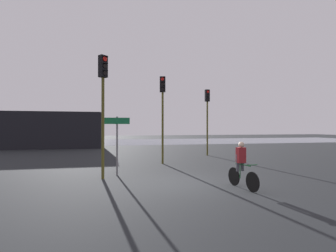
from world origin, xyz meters
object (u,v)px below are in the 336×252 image
(traffic_light_near_left, at_px, (103,94))
(traffic_light_far_right, at_px, (207,110))
(distant_building, at_px, (22,130))
(cyclist, at_px, (242,165))
(traffic_light_center, at_px, (163,104))
(direction_sign_post, at_px, (117,137))

(traffic_light_near_left, relative_size, traffic_light_far_right, 1.02)
(distant_building, bearing_deg, cyclist, -57.48)
(traffic_light_center, bearing_deg, direction_sign_post, 65.38)
(traffic_light_center, bearing_deg, traffic_light_far_right, -123.18)
(traffic_light_center, bearing_deg, distant_building, -34.87)
(traffic_light_center, relative_size, direction_sign_post, 1.96)
(traffic_light_near_left, height_order, direction_sign_post, traffic_light_near_left)
(traffic_light_near_left, xyz_separation_m, traffic_light_center, (3.28, 3.91, 0.00))
(traffic_light_near_left, bearing_deg, direction_sign_post, -169.08)
(distant_building, xyz_separation_m, cyclist, (13.17, -20.66, -1.02))
(distant_building, distance_m, cyclist, 24.52)
(traffic_light_center, xyz_separation_m, cyclist, (1.49, -6.61, -2.68))
(direction_sign_post, bearing_deg, distant_building, -59.73)
(distant_building, relative_size, cyclist, 9.17)
(direction_sign_post, bearing_deg, traffic_light_near_left, 52.58)
(traffic_light_far_right, xyz_separation_m, direction_sign_post, (-6.89, -6.92, -1.73))
(distant_building, height_order, traffic_light_far_right, traffic_light_far_right)
(direction_sign_post, distance_m, cyclist, 5.46)
(cyclist, bearing_deg, traffic_light_far_right, -112.45)
(distant_building, xyz_separation_m, traffic_light_far_right, (15.88, -10.34, 1.59))
(traffic_light_near_left, xyz_separation_m, cyclist, (4.77, -2.70, -2.67))
(traffic_light_far_right, relative_size, cyclist, 2.93)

